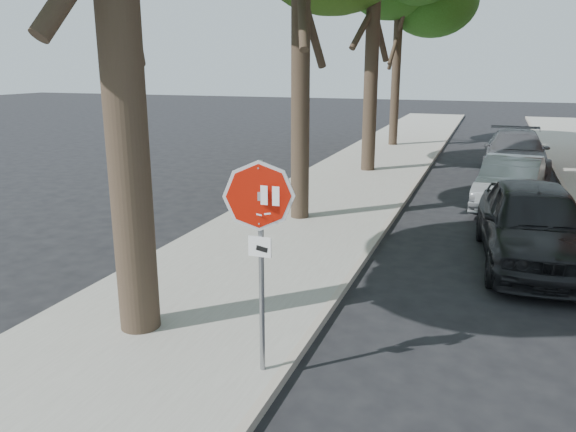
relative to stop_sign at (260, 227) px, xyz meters
The scene contains 8 objects.
ground 2.07m from the stop_sign, ahead, with size 120.00×120.00×0.00m, color black.
sidewalk_left 12.31m from the stop_sign, 98.51° to the left, with size 4.00×55.00×0.12m, color gray.
curb_left 12.17m from the stop_sign, 88.81° to the left, with size 0.12×55.00×0.13m, color #9E9384.
curb_right 13.03m from the stop_sign, 68.86° to the left, with size 0.12×55.00×0.13m, color #9E9384.
stop_sign is the anchor object (origin of this frame).
car_a 6.65m from the stop_sign, 59.77° to the left, with size 1.89×4.69×1.60m, color black.
car_b 10.87m from the stop_sign, 73.92° to the left, with size 1.44×4.12×1.36m, color gray.
car_c 15.98m from the stop_sign, 78.29° to the left, with size 2.12×5.22×1.51m, color #56555B.
Camera 1 is at (1.70, -5.71, 3.74)m, focal length 35.00 mm.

